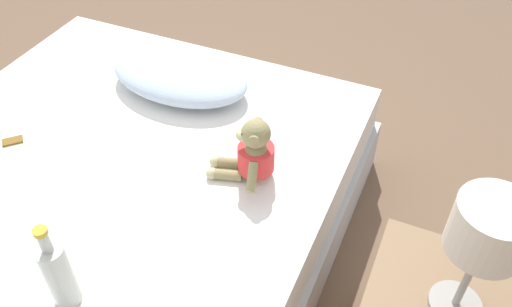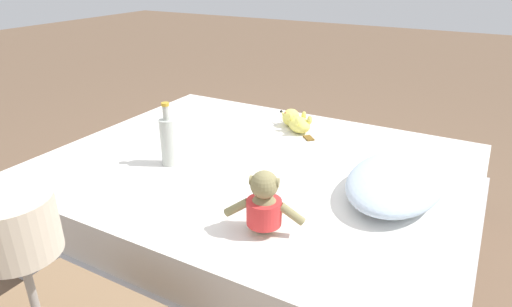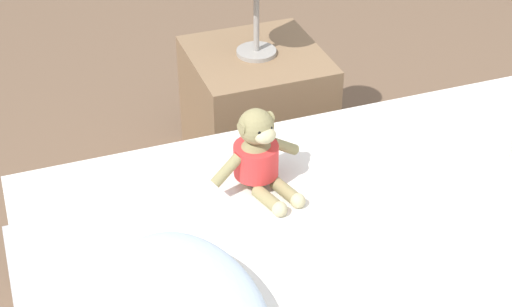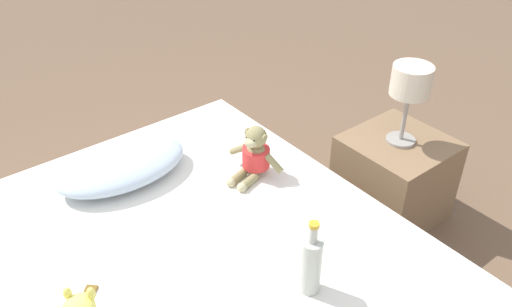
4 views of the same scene
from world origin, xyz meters
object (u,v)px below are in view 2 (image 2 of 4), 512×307
(bedside_lamp, at_px, (16,235))
(bed, at_px, (256,202))
(plush_yellow_creature, at_px, (296,121))
(glass_bottle, at_px, (168,141))
(pillow, at_px, (396,181))
(plush_monkey, at_px, (265,206))

(bedside_lamp, bearing_deg, bed, -177.62)
(plush_yellow_creature, relative_size, glass_bottle, 0.98)
(glass_bottle, bearing_deg, pillow, 101.96)
(plush_monkey, xyz_separation_m, plush_yellow_creature, (-0.96, -0.32, -0.05))
(pillow, distance_m, plush_monkey, 0.58)
(bed, distance_m, glass_bottle, 0.52)
(bed, xyz_separation_m, plush_yellow_creature, (-0.48, -0.02, 0.27))
(bed, distance_m, bedside_lamp, 1.29)
(pillow, bearing_deg, bedside_lamp, -26.69)
(plush_monkey, bearing_deg, bed, -148.11)
(plush_monkey, bearing_deg, pillow, 144.21)
(bed, distance_m, plush_yellow_creature, 0.55)
(plush_yellow_creature, relative_size, bedside_lamp, 0.74)
(pillow, xyz_separation_m, plush_monkey, (0.47, -0.34, 0.03))
(pillow, xyz_separation_m, bedside_lamp, (1.17, -0.59, 0.26))
(pillow, relative_size, plush_monkey, 2.11)
(bed, bearing_deg, bedside_lamp, 2.38)
(plush_monkey, distance_m, plush_yellow_creature, 1.01)
(pillow, distance_m, bedside_lamp, 1.34)
(pillow, xyz_separation_m, plush_yellow_creature, (-0.49, -0.66, -0.02))
(bedside_lamp, bearing_deg, plush_yellow_creature, -177.68)
(plush_monkey, relative_size, glass_bottle, 0.96)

